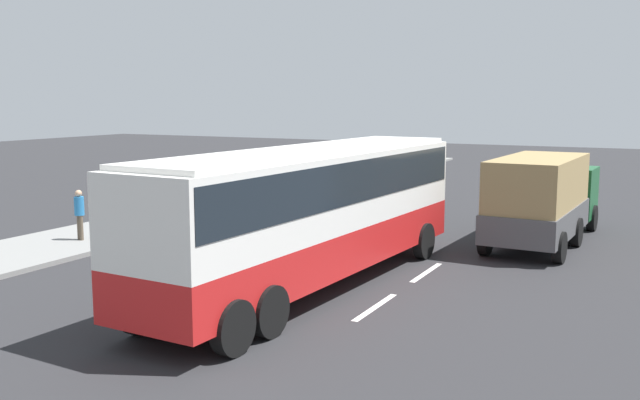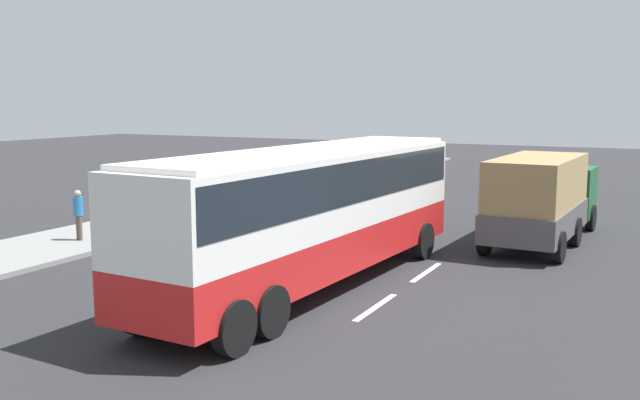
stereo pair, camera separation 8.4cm
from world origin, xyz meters
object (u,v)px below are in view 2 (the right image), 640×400
at_px(cargo_truck, 542,196).
at_px(pedestrian_near_curb, 128,201).
at_px(coach_bus, 314,202).
at_px(pedestrian_at_crossing, 78,211).

bearing_deg(cargo_truck, pedestrian_near_curb, 109.08).
distance_m(coach_bus, cargo_truck, 9.54).
bearing_deg(coach_bus, pedestrian_at_crossing, 85.61).
bearing_deg(pedestrian_near_curb, cargo_truck, -128.86).
xyz_separation_m(coach_bus, pedestrian_near_curb, (4.29, 10.04, -1.18)).
xyz_separation_m(coach_bus, cargo_truck, (8.52, -4.24, -0.64)).
xyz_separation_m(pedestrian_near_curb, pedestrian_at_crossing, (-3.00, -0.54, 0.07)).
distance_m(cargo_truck, pedestrian_at_crossing, 15.53).
bearing_deg(pedestrian_at_crossing, cargo_truck, -39.82).
relative_size(coach_bus, cargo_truck, 1.58).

